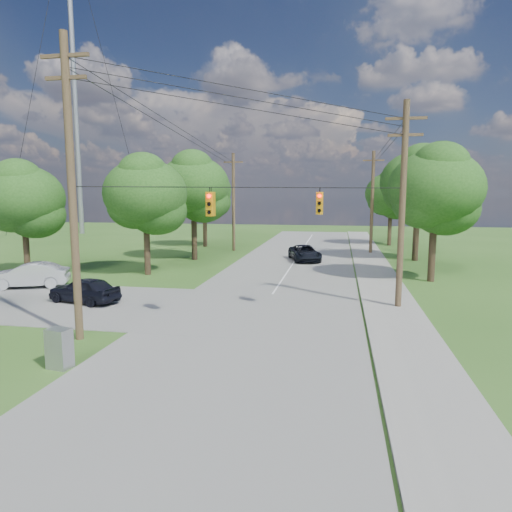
% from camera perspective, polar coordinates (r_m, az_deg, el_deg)
% --- Properties ---
extents(ground, '(140.00, 140.00, 0.00)m').
position_cam_1_polar(ground, '(18.11, -9.06, -11.39)').
color(ground, '#2E561C').
rests_on(ground, ground).
extents(main_road, '(10.00, 100.00, 0.03)m').
position_cam_1_polar(main_road, '(22.24, 0.19, -7.60)').
color(main_road, gray).
rests_on(main_road, ground).
extents(sidewalk_east, '(2.60, 100.00, 0.12)m').
position_cam_1_polar(sidewalk_east, '(22.10, 17.72, -7.96)').
color(sidewalk_east, gray).
rests_on(sidewalk_east, ground).
extents(pole_sw, '(2.00, 0.32, 12.00)m').
position_cam_1_polar(pole_sw, '(19.50, -22.05, 8.13)').
color(pole_sw, brown).
rests_on(pole_sw, ground).
extents(pole_ne, '(2.00, 0.32, 10.50)m').
position_cam_1_polar(pole_ne, '(24.31, 17.83, 6.36)').
color(pole_ne, brown).
rests_on(pole_ne, ground).
extents(pole_north_e, '(2.00, 0.32, 10.00)m').
position_cam_1_polar(pole_north_e, '(46.21, 14.32, 6.59)').
color(pole_north_e, brown).
rests_on(pole_north_e, ground).
extents(pole_north_w, '(2.00, 0.32, 10.00)m').
position_cam_1_polar(pole_north_w, '(47.35, -2.83, 6.85)').
color(pole_north_w, brown).
rests_on(pole_north_w, ground).
extents(power_lines, '(13.93, 29.62, 4.93)m').
position_cam_1_polar(power_lines, '(28.16, 1.59, 14.40)').
color(power_lines, black).
rests_on(power_lines, ground).
extents(traffic_signals, '(4.91, 3.27, 1.05)m').
position_cam_1_polar(traffic_signals, '(20.79, 1.43, 6.63)').
color(traffic_signals, '#C3830B').
rests_on(traffic_signals, ground).
extents(radio_mast, '(0.70, 0.70, 45.00)m').
position_cam_1_polar(radio_mast, '(74.56, -21.81, 20.13)').
color(radio_mast, '#939699').
rests_on(radio_mast, ground).
extents(tree_w_near, '(6.00, 6.00, 8.40)m').
position_cam_1_polar(tree_w_near, '(34.02, -13.67, 7.60)').
color(tree_w_near, '#433421').
rests_on(tree_w_near, ground).
extents(tree_w_mid, '(6.40, 6.40, 9.22)m').
position_cam_1_polar(tree_w_mid, '(41.14, -7.84, 8.66)').
color(tree_w_mid, '#433421').
rests_on(tree_w_mid, ground).
extents(tree_w_far, '(6.00, 6.00, 8.73)m').
position_cam_1_polar(tree_w_far, '(51.28, -6.47, 8.14)').
color(tree_w_far, '#433421').
rests_on(tree_w_far, ground).
extents(tree_e_near, '(6.20, 6.20, 8.81)m').
position_cam_1_polar(tree_e_near, '(32.70, 21.53, 7.85)').
color(tree_e_near, '#433421').
rests_on(tree_e_near, ground).
extents(tree_e_mid, '(6.60, 6.60, 9.64)m').
position_cam_1_polar(tree_e_mid, '(42.65, 19.65, 8.69)').
color(tree_e_mid, '#433421').
rests_on(tree_e_mid, ground).
extents(tree_e_far, '(5.80, 5.80, 8.32)m').
position_cam_1_polar(tree_e_far, '(54.40, 16.53, 7.50)').
color(tree_e_far, '#433421').
rests_on(tree_e_far, ground).
extents(tree_cross_n, '(5.60, 5.60, 7.91)m').
position_cam_1_polar(tree_cross_n, '(35.95, -27.12, 6.44)').
color(tree_cross_n, '#433421').
rests_on(tree_cross_n, ground).
extents(car_cross_dark, '(4.38, 2.59, 1.40)m').
position_cam_1_polar(car_cross_dark, '(26.57, -20.66, -3.97)').
color(car_cross_dark, black).
rests_on(car_cross_dark, cross_road).
extents(car_cross_silver, '(5.00, 3.32, 1.56)m').
position_cam_1_polar(car_cross_silver, '(32.18, -26.51, -2.16)').
color(car_cross_silver, silver).
rests_on(car_cross_silver, cross_road).
extents(car_main_north, '(3.53, 5.35, 1.37)m').
position_cam_1_polar(car_main_north, '(40.46, 6.10, 0.37)').
color(car_main_north, black).
rests_on(car_main_north, main_road).
extents(control_cabinet, '(0.85, 0.67, 1.39)m').
position_cam_1_polar(control_cabinet, '(17.20, -23.36, -10.57)').
color(control_cabinet, '#939699').
rests_on(control_cabinet, ground).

